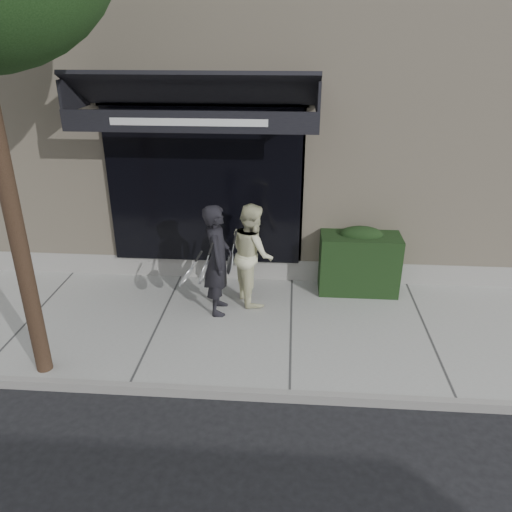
{
  "coord_description": "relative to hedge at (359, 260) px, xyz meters",
  "views": [
    {
      "loc": [
        -0.05,
        -6.43,
        4.13
      ],
      "look_at": [
        -0.57,
        0.6,
        0.97
      ],
      "focal_mm": 35.0,
      "sensor_mm": 36.0,
      "label": 1
    }
  ],
  "objects": [
    {
      "name": "ground",
      "position": [
        -1.1,
        -1.25,
        -0.66
      ],
      "size": [
        80.0,
        80.0,
        0.0
      ],
      "primitive_type": "plane",
      "color": "black",
      "rests_on": "ground"
    },
    {
      "name": "sidewalk",
      "position": [
        -1.1,
        -1.25,
        -0.6
      ],
      "size": [
        20.0,
        3.0,
        0.12
      ],
      "primitive_type": "cube",
      "color": "gray",
      "rests_on": "ground"
    },
    {
      "name": "curb",
      "position": [
        -1.1,
        -2.8,
        -0.59
      ],
      "size": [
        20.0,
        0.1,
        0.14
      ],
      "primitive_type": "cube",
      "color": "gray",
      "rests_on": "ground"
    },
    {
      "name": "building_facade",
      "position": [
        -1.11,
        3.71,
        2.08
      ],
      "size": [
        14.3,
        8.04,
        5.64
      ],
      "color": "beige",
      "rests_on": "ground"
    },
    {
      "name": "hedge",
      "position": [
        0.0,
        0.0,
        0.0
      ],
      "size": [
        1.3,
        0.7,
        1.14
      ],
      "color": "black",
      "rests_on": "sidewalk"
    },
    {
      "name": "pedestrian_front",
      "position": [
        -2.24,
        -0.89,
        0.33
      ],
      "size": [
        0.77,
        0.84,
        1.74
      ],
      "color": "black",
      "rests_on": "sidewalk"
    },
    {
      "name": "pedestrian_back",
      "position": [
        -1.75,
        -0.49,
        0.28
      ],
      "size": [
        0.87,
        0.97,
        1.64
      ],
      "color": "beige",
      "rests_on": "sidewalk"
    }
  ]
}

